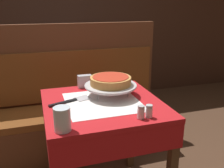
% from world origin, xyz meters
% --- Properties ---
extents(dining_table_front, '(0.73, 0.73, 0.76)m').
position_xyz_m(dining_table_front, '(0.00, 0.00, 0.65)').
color(dining_table_front, red).
rests_on(dining_table_front, ground_plane).
extents(dining_table_rear, '(0.77, 0.77, 0.76)m').
position_xyz_m(dining_table_rear, '(-0.08, 1.50, 0.66)').
color(dining_table_rear, '#194799').
rests_on(dining_table_rear, ground_plane).
extents(booth_bench, '(1.79, 0.49, 1.18)m').
position_xyz_m(booth_bench, '(-0.13, 0.74, 0.34)').
color(booth_bench, brown).
rests_on(booth_bench, ground_plane).
extents(back_wall_panel, '(6.00, 0.04, 2.40)m').
position_xyz_m(back_wall_panel, '(0.00, 2.09, 1.20)').
color(back_wall_panel, '#3D2319').
rests_on(back_wall_panel, ground_plane).
extents(pizza_pan_stand, '(0.34, 0.34, 0.08)m').
position_xyz_m(pizza_pan_stand, '(0.08, 0.09, 0.83)').
color(pizza_pan_stand, '#ADADB2').
rests_on(pizza_pan_stand, dining_table_front).
extents(deep_dish_pizza, '(0.27, 0.27, 0.06)m').
position_xyz_m(deep_dish_pizza, '(0.08, 0.09, 0.87)').
color(deep_dish_pizza, '#C68E47').
rests_on(deep_dish_pizza, pizza_pan_stand).
extents(pizza_server, '(0.28, 0.14, 0.01)m').
position_xyz_m(pizza_server, '(-0.19, 0.06, 0.77)').
color(pizza_server, '#BCBCC1').
rests_on(pizza_server, dining_table_front).
extents(water_glass_near, '(0.08, 0.08, 0.12)m').
position_xyz_m(water_glass_near, '(-0.28, -0.30, 0.82)').
color(water_glass_near, silver).
rests_on(water_glass_near, dining_table_front).
extents(salt_shaker, '(0.04, 0.04, 0.07)m').
position_xyz_m(salt_shaker, '(0.13, -0.29, 0.80)').
color(salt_shaker, silver).
rests_on(salt_shaker, dining_table_front).
extents(pepper_shaker, '(0.04, 0.04, 0.07)m').
position_xyz_m(pepper_shaker, '(0.18, -0.29, 0.80)').
color(pepper_shaker, silver).
rests_on(pepper_shaker, dining_table_front).
extents(napkin_holder, '(0.10, 0.05, 0.09)m').
position_xyz_m(napkin_holder, '(-0.05, 0.32, 0.81)').
color(napkin_holder, '#B2B2B7').
rests_on(napkin_holder, dining_table_front).
extents(condiment_caddy, '(0.12, 0.12, 0.17)m').
position_xyz_m(condiment_caddy, '(-0.11, 1.43, 0.81)').
color(condiment_caddy, black).
rests_on(condiment_caddy, dining_table_rear).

